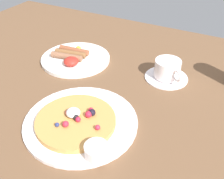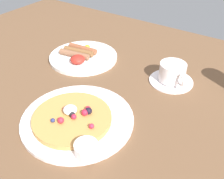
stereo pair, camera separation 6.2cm
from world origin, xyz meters
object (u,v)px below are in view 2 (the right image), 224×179
at_px(coffee_cup, 173,72).
at_px(breakfast_plate, 83,57).
at_px(syrup_ramekin, 86,149).
at_px(coffee_saucer, 171,80).
at_px(pancake_plate, 78,119).

bearing_deg(coffee_cup, breakfast_plate, -172.96).
bearing_deg(syrup_ramekin, coffee_saucer, 85.44).
bearing_deg(coffee_saucer, syrup_ramekin, -94.56).
xyz_separation_m(syrup_ramekin, coffee_cup, (0.03, 0.37, 0.01)).
relative_size(pancake_plate, syrup_ramekin, 5.49).
xyz_separation_m(breakfast_plate, coffee_cup, (0.31, 0.04, 0.03)).
height_order(pancake_plate, breakfast_plate, breakfast_plate).
height_order(breakfast_plate, coffee_cup, coffee_cup).
relative_size(breakfast_plate, coffee_cup, 2.47).
xyz_separation_m(pancake_plate, syrup_ramekin, (0.09, -0.08, 0.02)).
relative_size(pancake_plate, coffee_saucer, 2.12).
relative_size(syrup_ramekin, breakfast_plate, 0.22).
height_order(breakfast_plate, coffee_saucer, breakfast_plate).
xyz_separation_m(syrup_ramekin, breakfast_plate, (-0.28, 0.33, -0.02)).
bearing_deg(breakfast_plate, syrup_ramekin, -49.65).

